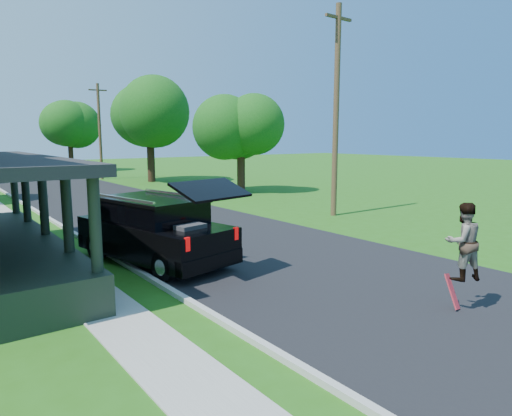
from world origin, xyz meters
TOP-DOWN VIEW (x-y plane):
  - ground at (0.00, 0.00)m, footprint 140.00×140.00m
  - street at (0.00, 20.00)m, footprint 8.00×120.00m
  - curb at (-4.05, 20.00)m, footprint 0.15×120.00m
  - black_suv at (-3.20, 4.37)m, footprint 3.09×5.77m
  - skateboarder at (0.34, -3.00)m, footprint 0.98×0.89m
  - skateboard at (0.31, -2.85)m, footprint 0.27×0.40m
  - tree_right_near at (8.70, 17.10)m, footprint 5.52×5.17m
  - tree_right_mid at (6.97, 27.58)m, footprint 7.11×7.18m
  - tree_right_far at (4.96, 43.86)m, footprint 5.54×5.42m
  - utility_pole_near at (7.00, 6.98)m, footprint 1.63×0.27m
  - utility_pole_far at (4.50, 32.36)m, footprint 1.53×0.27m

SIDE VIEW (x-z plane):
  - ground at x=0.00m, z-range 0.00..0.00m
  - street at x=0.00m, z-range -0.01..0.01m
  - curb at x=-4.05m, z-range -0.06..0.06m
  - skateboard at x=0.31m, z-range 0.00..0.73m
  - black_suv at x=-3.20m, z-range -0.30..2.25m
  - skateboarder at x=0.34m, z-range 0.69..2.32m
  - utility_pole_far at x=4.50m, z-range 0.13..8.34m
  - tree_right_near at x=8.70m, z-range 1.20..8.43m
  - utility_pole_near at x=7.00m, z-range 0.15..9.63m
  - tree_right_far at x=4.96m, z-range 1.04..9.06m
  - tree_right_mid at x=6.97m, z-range 1.33..10.80m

